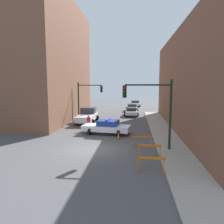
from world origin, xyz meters
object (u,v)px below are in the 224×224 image
Objects in this scene: barrier_mid at (149,149)px; parked_car_far at (135,103)px; parked_car_near at (131,111)px; traffic_cone at (118,135)px; parked_car_mid at (132,107)px; white_truck at (87,116)px; traffic_light_near at (155,104)px; pedestrian_crossing at (89,122)px; barrier_back at (142,139)px; barrier_front at (151,162)px; traffic_light_far at (86,96)px; police_car at (107,127)px.

parked_car_far is at bearing 91.51° from barrier_mid.
traffic_cone is (-0.96, -14.61, -0.36)m from parked_car_near.
parked_car_mid is 25.55m from barrier_mid.
white_truck is at bearing 118.92° from barrier_mid.
traffic_light_near is 3.13× the size of pedestrian_crossing.
barrier_back is at bearing -87.85° from parked_car_near.
barrier_front is at bearing -89.98° from parked_car_mid.
traffic_light_far is 1.20× the size of parked_car_near.
barrier_mid is (5.92, -8.18, -0.24)m from pedestrian_crossing.
traffic_light_near reaches higher than traffic_light_far.
police_car reaches higher than parked_car_far.
traffic_light_far is 9.30m from police_car.
police_car is 13.01m from parked_car_near.
pedestrian_crossing reaches higher than barrier_back.
parked_car_far reaches higher than barrier_front.
traffic_cone is at bearing 39.57° from pedestrian_crossing.
traffic_light_far is at bearing 34.26° from police_car.
parked_car_mid is (6.10, 10.83, -2.72)m from traffic_light_far.
traffic_light_near is at bearing -46.97° from traffic_cone.
traffic_cone is (-2.89, 3.10, -3.21)m from traffic_light_near.
pedestrian_crossing is (-2.16, 1.54, 0.14)m from police_car.
traffic_light_far is 3.25× the size of barrier_mid.
barrier_front is (7.52, -17.21, -2.78)m from traffic_light_far.
parked_car_far is (6.20, 20.87, -0.23)m from white_truck.
barrier_back is (-0.36, 5.00, 0.00)m from barrier_front.
traffic_light_near is 1.20× the size of parked_car_near.
traffic_light_far is at bearing 113.59° from barrier_front.
barrier_mid is (0.08, 2.53, 0.00)m from barrier_front.
traffic_light_far is 11.51m from traffic_cone.
traffic_light_far is 8.21m from parked_car_near.
barrier_front is (-0.52, -4.27, -2.91)m from traffic_light_near.
white_truck reaches higher than barrier_mid.
traffic_light_far is at bearing 121.84° from traffic_light_near.
barrier_mid is 1.00× the size of barrier_back.
parked_car_far is at bearing 82.87° from parked_car_mid.
police_car is (-4.20, 4.90, -2.81)m from traffic_light_near.
traffic_cone is at bearing -62.42° from traffic_light_far.
pedestrian_crossing reaches higher than barrier_front.
traffic_cone is at bearing -135.21° from police_car.
barrier_front is 1.00× the size of barrier_back.
barrier_front is (0.81, -36.23, -0.06)m from parked_car_far.
traffic_light_near is 7.03m from police_car.
traffic_light_far is 16.76m from barrier_mid.
barrier_front is 2.53m from barrier_mid.
police_car is at bearing 126.02° from traffic_cone.
barrier_front is (7.01, -15.36, -0.29)m from white_truck.
barrier_front is at bearing -96.88° from traffic_light_near.
barrier_mid is 2.51m from barrier_back.
barrier_mid is (1.50, -25.51, -0.06)m from parked_car_mid.
pedestrian_crossing is at bearing -112.84° from parked_car_near.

